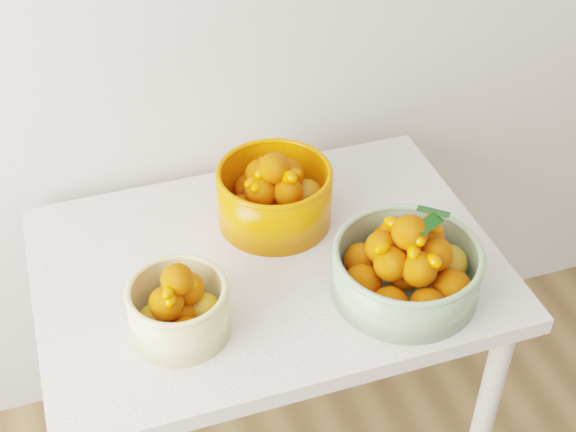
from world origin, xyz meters
name	(u,v)px	position (x,y,z in m)	size (l,w,h in m)	color
table	(268,292)	(-0.19, 1.60, 0.65)	(1.00, 0.70, 0.75)	silver
bowl_cream	(179,307)	(-0.41, 1.46, 0.82)	(0.24, 0.24, 0.17)	#DDCC82
bowl_green	(407,267)	(0.06, 1.42, 0.82)	(0.31, 0.31, 0.20)	gray
bowl_orange	(274,194)	(-0.13, 1.73, 0.82)	(0.28, 0.28, 0.19)	#F16103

